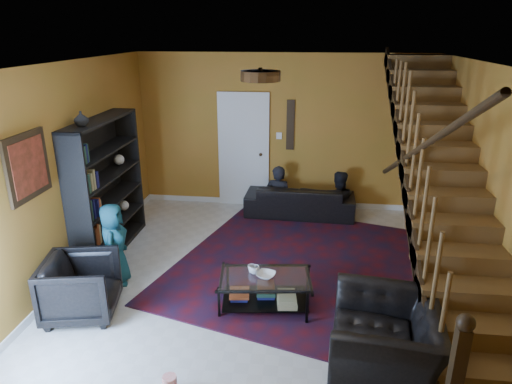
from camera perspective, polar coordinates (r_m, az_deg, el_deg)
floor at (r=6.27m, az=1.30°, el=-10.72°), size 5.50×5.50×0.00m
room at (r=7.63m, az=-7.72°, el=-4.65°), size 5.50×5.50×5.50m
staircase at (r=5.89m, az=22.41°, el=0.62°), size 0.95×5.02×3.18m
bookshelf at (r=7.01m, az=-18.07°, el=0.33°), size 0.35×1.80×2.00m
door at (r=8.47m, az=-1.54°, el=5.01°), size 0.82×0.05×2.05m
framed_picture at (r=5.62m, az=-26.66°, el=2.89°), size 0.04×0.74×0.74m
wall_hanging at (r=8.28m, az=4.32°, el=8.34°), size 0.14×0.03×0.90m
ceiling_fixture at (r=4.63m, az=0.55°, el=14.31°), size 0.40×0.40×0.10m
rug at (r=6.63m, az=5.17°, el=-8.92°), size 4.08×4.40×0.02m
sofa at (r=8.21m, az=5.50°, el=-1.02°), size 1.95×0.82×0.56m
armchair_left at (r=5.75m, az=-21.02°, el=-11.02°), size 0.94×0.92×0.73m
armchair_right at (r=4.74m, az=15.75°, el=-17.44°), size 1.11×1.23×0.74m
person_adult_a at (r=8.29m, az=2.77°, el=-1.17°), size 0.53×0.38×1.34m
person_adult_b at (r=8.31m, az=10.12°, el=-1.67°), size 0.66×0.54×1.28m
person_child at (r=6.20m, az=-17.32°, el=-6.25°), size 0.44×0.59×1.11m
coffee_table at (r=5.58m, az=1.14°, el=-12.13°), size 1.14×0.75×0.41m
cup_a at (r=5.54m, az=-0.20°, el=-9.70°), size 0.15×0.15×0.10m
cup_b at (r=5.57m, az=-0.54°, el=-9.56°), size 0.12×0.12×0.09m
bowl at (r=5.47m, az=1.24°, el=-10.34°), size 0.27×0.27×0.05m
vase at (r=6.30m, az=-21.02°, el=8.55°), size 0.18×0.18×0.19m
popcorn_bucket at (r=4.63m, az=-10.73°, el=-22.43°), size 0.17×0.17×0.15m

